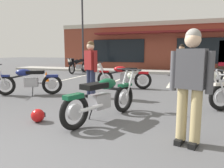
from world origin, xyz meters
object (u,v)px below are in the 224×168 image
(person_in_shorts_foreground, at_px, (191,81))
(person_by_back_row, at_px, (181,62))
(helmet_on_pavement, at_px, (38,115))
(parking_lot_lamp_post, at_px, (82,23))
(motorcycle_foreground_classic, at_px, (103,97))
(person_in_black_shirt, at_px, (91,66))
(traffic_cone, at_px, (46,77))
(motorcycle_red_sportbike, at_px, (123,76))
(motorcycle_blue_standard, at_px, (77,65))
(motorcycle_black_cruiser, at_px, (28,80))

(person_in_shorts_foreground, relative_size, person_by_back_row, 1.00)
(helmet_on_pavement, xyz_separation_m, parking_lot_lamp_post, (-4.09, 9.72, 3.13))
(motorcycle_foreground_classic, distance_m, person_by_back_row, 5.47)
(person_in_black_shirt, distance_m, parking_lot_lamp_post, 8.67)
(person_in_shorts_foreground, distance_m, traffic_cone, 7.52)
(person_in_shorts_foreground, height_order, helmet_on_pavement, person_in_shorts_foreground)
(motorcycle_red_sportbike, bearing_deg, parking_lot_lamp_post, 130.00)
(person_by_back_row, height_order, helmet_on_pavement, person_by_back_row)
(person_in_shorts_foreground, height_order, traffic_cone, person_in_shorts_foreground)
(motorcycle_blue_standard, bearing_deg, person_in_shorts_foreground, -52.92)
(person_in_black_shirt, bearing_deg, parking_lot_lamp_post, 119.26)
(motorcycle_black_cruiser, bearing_deg, person_in_black_shirt, 8.96)
(motorcycle_black_cruiser, xyz_separation_m, person_in_black_shirt, (2.05, 0.32, 0.49))
(person_in_black_shirt, relative_size, traffic_cone, 3.16)
(helmet_on_pavement, distance_m, traffic_cone, 5.50)
(motorcycle_red_sportbike, distance_m, parking_lot_lamp_post, 7.55)
(motorcycle_red_sportbike, relative_size, motorcycle_black_cruiser, 1.09)
(traffic_cone, bearing_deg, motorcycle_red_sportbike, -2.43)
(motorcycle_foreground_classic, bearing_deg, motorcycle_red_sportbike, 100.89)
(helmet_on_pavement, bearing_deg, traffic_cone, 125.10)
(motorcycle_blue_standard, relative_size, person_in_shorts_foreground, 1.26)
(person_in_shorts_foreground, bearing_deg, helmet_on_pavement, 178.01)
(motorcycle_blue_standard, xyz_separation_m, helmet_on_pavement, (4.09, -8.96, -0.40))
(person_in_black_shirt, bearing_deg, motorcycle_foreground_classic, -58.22)
(person_in_black_shirt, bearing_deg, person_by_back_row, 54.72)
(motorcycle_black_cruiser, relative_size, parking_lot_lamp_post, 0.38)
(person_in_black_shirt, relative_size, parking_lot_lamp_post, 0.33)
(motorcycle_red_sportbike, relative_size, person_in_shorts_foreground, 1.26)
(person_by_back_row, relative_size, helmet_on_pavement, 6.44)
(motorcycle_blue_standard, xyz_separation_m, traffic_cone, (0.93, -4.46, -0.27))
(traffic_cone, bearing_deg, motorcycle_foreground_classic, -42.37)
(motorcycle_black_cruiser, xyz_separation_m, motorcycle_blue_standard, (-2.03, 6.86, 0.07))
(motorcycle_foreground_classic, xyz_separation_m, traffic_cone, (-4.31, 3.93, -0.20))
(person_in_black_shirt, distance_m, helmet_on_pavement, 2.57)
(motorcycle_black_cruiser, height_order, person_by_back_row, person_by_back_row)
(motorcycle_red_sportbike, xyz_separation_m, person_by_back_row, (2.00, 1.52, 0.49))
(motorcycle_foreground_classic, bearing_deg, parking_lot_lamp_post, 119.78)
(person_in_black_shirt, xyz_separation_m, person_by_back_row, (2.43, 3.43, 0.00))
(motorcycle_foreground_classic, height_order, traffic_cone, motorcycle_foreground_classic)
(parking_lot_lamp_post, bearing_deg, motorcycle_foreground_classic, -60.22)
(motorcycle_foreground_classic, height_order, parking_lot_lamp_post, parking_lot_lamp_post)
(motorcycle_foreground_classic, distance_m, parking_lot_lamp_post, 10.91)
(motorcycle_foreground_classic, relative_size, traffic_cone, 3.83)
(motorcycle_foreground_classic, distance_m, traffic_cone, 5.83)
(motorcycle_foreground_classic, xyz_separation_m, person_in_black_shirt, (-1.15, 1.86, 0.49))
(parking_lot_lamp_post, bearing_deg, traffic_cone, -79.91)
(motorcycle_foreground_classic, height_order, person_in_black_shirt, person_in_black_shirt)
(motorcycle_red_sportbike, height_order, person_in_shorts_foreground, person_in_shorts_foreground)
(motorcycle_blue_standard, height_order, person_by_back_row, person_by_back_row)
(person_in_shorts_foreground, xyz_separation_m, helmet_on_pavement, (-2.75, 0.10, -0.82))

